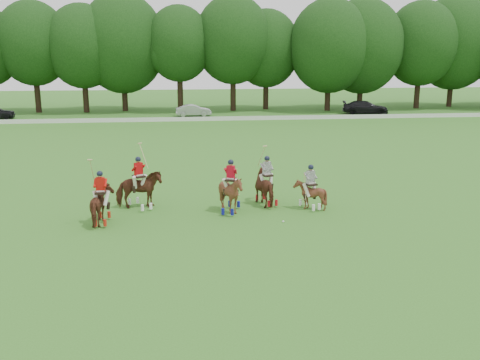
{
  "coord_description": "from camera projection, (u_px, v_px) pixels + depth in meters",
  "views": [
    {
      "loc": [
        -0.8,
        -19.69,
        7.12
      ],
      "look_at": [
        2.12,
        4.2,
        1.4
      ],
      "focal_mm": 40.0,
      "sensor_mm": 36.0,
      "label": 1
    }
  ],
  "objects": [
    {
      "name": "tree_line",
      "position": [
        181.0,
        44.0,
        65.28
      ],
      "size": [
        117.98,
        14.32,
        14.75
      ],
      "color": "black",
      "rests_on": "ground"
    },
    {
      "name": "polo_stripe_a",
      "position": [
        267.0,
        187.0,
        25.63
      ],
      "size": [
        1.48,
        2.17,
        2.92
      ],
      "color": "#4A2113",
      "rests_on": "ground"
    },
    {
      "name": "car_right",
      "position": [
        365.0,
        107.0,
        64.22
      ],
      "size": [
        5.79,
        3.57,
        1.57
      ],
      "primitive_type": "imported",
      "rotation": [
        0.0,
        0.0,
        1.3
      ],
      "color": "black",
      "rests_on": "ground"
    },
    {
      "name": "polo_stripe_b",
      "position": [
        310.0,
        194.0,
        24.89
      ],
      "size": [
        1.52,
        1.6,
        2.12
      ],
      "color": "#4A2113",
      "rests_on": "ground"
    },
    {
      "name": "polo_red_a",
      "position": [
        102.0,
        205.0,
        22.72
      ],
      "size": [
        1.19,
        1.93,
        2.86
      ],
      "color": "#4A2113",
      "rests_on": "ground"
    },
    {
      "name": "boundary_rail",
      "position": [
        182.0,
        119.0,
        57.4
      ],
      "size": [
        120.0,
        0.1,
        0.44
      ],
      "primitive_type": "cube",
      "color": "white",
      "rests_on": "ground"
    },
    {
      "name": "car_mid",
      "position": [
        193.0,
        110.0,
        61.81
      ],
      "size": [
        4.1,
        1.53,
        1.34
      ],
      "primitive_type": "imported",
      "rotation": [
        0.0,
        0.0,
        1.6
      ],
      "color": "#ACACB1",
      "rests_on": "ground"
    },
    {
      "name": "ground",
      "position": [
        199.0,
        241.0,
        20.76
      ],
      "size": [
        180.0,
        180.0,
        0.0
      ],
      "primitive_type": "plane",
      "color": "#356C1F",
      "rests_on": "ground"
    },
    {
      "name": "polo_ball",
      "position": [
        283.0,
        222.0,
        23.05
      ],
      "size": [
        0.09,
        0.09,
        0.09
      ],
      "primitive_type": "sphere",
      "color": "white",
      "rests_on": "ground"
    },
    {
      "name": "polo_red_b",
      "position": [
        139.0,
        190.0,
        24.96
      ],
      "size": [
        2.3,
        2.21,
        3.02
      ],
      "color": "#4A2113",
      "rests_on": "ground"
    },
    {
      "name": "polo_red_c",
      "position": [
        231.0,
        193.0,
        24.32
      ],
      "size": [
        1.89,
        2.0,
        2.47
      ],
      "color": "#4A2113",
      "rests_on": "ground"
    }
  ]
}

